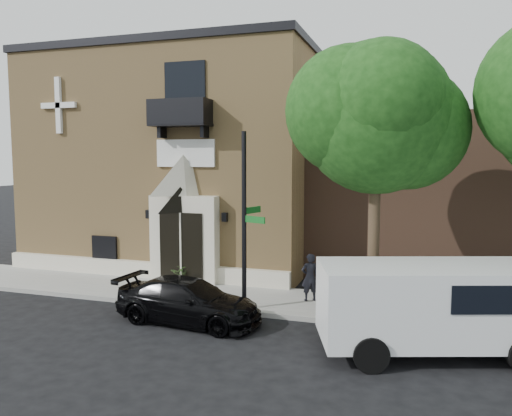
{
  "coord_description": "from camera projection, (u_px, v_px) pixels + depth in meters",
  "views": [
    {
      "loc": [
        7.08,
        -13.77,
        4.73
      ],
      "look_at": [
        2.02,
        2.0,
        3.06
      ],
      "focal_mm": 35.0,
      "sensor_mm": 36.0,
      "label": 1
    }
  ],
  "objects": [
    {
      "name": "ground",
      "position": [
        176.0,
        309.0,
        15.68
      ],
      "size": [
        120.0,
        120.0,
        0.0
      ],
      "primitive_type": "plane",
      "color": "black",
      "rests_on": "ground"
    },
    {
      "name": "sidewalk",
      "position": [
        223.0,
        297.0,
        16.79
      ],
      "size": [
        42.0,
        3.0,
        0.15
      ],
      "primitive_type": "cube",
      "color": "gray",
      "rests_on": "ground"
    },
    {
      "name": "church",
      "position": [
        194.0,
        160.0,
        23.65
      ],
      "size": [
        12.2,
        11.01,
        9.3
      ],
      "color": "tan",
      "rests_on": "ground"
    },
    {
      "name": "street_tree_left",
      "position": [
        377.0,
        116.0,
        13.59
      ],
      "size": [
        4.97,
        4.38,
        7.77
      ],
      "color": "#38281C",
      "rests_on": "sidewalk"
    },
    {
      "name": "black_sedan",
      "position": [
        188.0,
        301.0,
        14.32
      ],
      "size": [
        4.49,
        2.15,
        1.26
      ],
      "primitive_type": "imported",
      "rotation": [
        0.0,
        0.0,
        1.48
      ],
      "color": "black",
      "rests_on": "ground"
    },
    {
      "name": "cargo_van",
      "position": [
        441.0,
        305.0,
        11.92
      ],
      "size": [
        5.74,
        3.69,
        2.19
      ],
      "rotation": [
        0.0,
        0.0,
        0.32
      ],
      "color": "white",
      "rests_on": "ground"
    },
    {
      "name": "street_sign",
      "position": [
        245.0,
        221.0,
        14.91
      ],
      "size": [
        0.81,
        1.03,
        5.36
      ],
      "rotation": [
        0.0,
        0.0,
        -0.36
      ],
      "color": "black",
      "rests_on": "sidewalk"
    },
    {
      "name": "fire_hydrant",
      "position": [
        403.0,
        307.0,
        13.92
      ],
      "size": [
        0.51,
        0.4,
        0.89
      ],
      "color": "maroon",
      "rests_on": "sidewalk"
    },
    {
      "name": "dumpster",
      "position": [
        493.0,
        307.0,
        13.43
      ],
      "size": [
        1.79,
        1.12,
        1.12
      ],
      "rotation": [
        0.0,
        0.0,
        -0.08
      ],
      "color": "#103B1A",
      "rests_on": "sidewalk"
    },
    {
      "name": "planter",
      "position": [
        181.0,
        275.0,
        18.04
      ],
      "size": [
        0.72,
        0.64,
        0.73
      ],
      "primitive_type": "imported",
      "rotation": [
        0.0,
        0.0,
        0.11
      ],
      "color": "#476731",
      "rests_on": "sidewalk"
    },
    {
      "name": "pedestrian_near",
      "position": [
        310.0,
        277.0,
        15.98
      ],
      "size": [
        0.67,
        0.59,
        1.53
      ],
      "primitive_type": "imported",
      "rotation": [
        0.0,
        0.0,
        3.63
      ],
      "color": "black",
      "rests_on": "sidewalk"
    }
  ]
}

